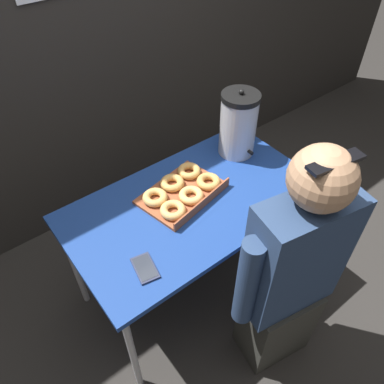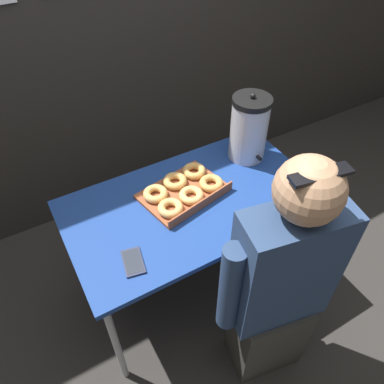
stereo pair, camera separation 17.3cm
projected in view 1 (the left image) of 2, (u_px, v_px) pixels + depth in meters
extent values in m
plane|color=#2D2B28|center=(193.00, 282.00, 2.27)|extent=(12.00, 12.00, 0.00)
cube|color=#282623|center=(78.00, 22.00, 1.95)|extent=(6.00, 0.10, 2.51)
cube|color=navy|center=(193.00, 203.00, 1.79)|extent=(1.21, 0.68, 0.03)
cylinder|color=#ADADB2|center=(133.00, 354.00, 1.62)|extent=(0.03, 0.03, 0.68)
cylinder|color=#ADADB2|center=(302.00, 232.00, 2.12)|extent=(0.03, 0.03, 0.68)
cylinder|color=#ADADB2|center=(74.00, 265.00, 1.96)|extent=(0.03, 0.03, 0.68)
cylinder|color=#ADADB2|center=(232.00, 178.00, 2.45)|extent=(0.03, 0.03, 0.68)
cube|color=brown|center=(182.00, 193.00, 1.80)|extent=(0.44, 0.35, 0.02)
cube|color=brown|center=(203.00, 202.00, 1.72)|extent=(0.39, 0.09, 0.04)
torus|color=#E3AB5E|center=(173.00, 210.00, 1.69)|extent=(0.14, 0.14, 0.04)
torus|color=#E9B164|center=(191.00, 195.00, 1.76)|extent=(0.12, 0.12, 0.04)
torus|color=tan|center=(208.00, 182.00, 1.82)|extent=(0.12, 0.12, 0.04)
torus|color=#DEA559|center=(155.00, 197.00, 1.75)|extent=(0.14, 0.14, 0.04)
torus|color=tan|center=(172.00, 183.00, 1.82)|extent=(0.16, 0.16, 0.04)
torus|color=tan|center=(189.00, 171.00, 1.88)|extent=(0.16, 0.16, 0.04)
cylinder|color=silver|center=(238.00, 127.00, 1.94)|extent=(0.19, 0.19, 0.32)
cylinder|color=black|center=(241.00, 97.00, 1.82)|extent=(0.20, 0.20, 0.03)
sphere|color=black|center=(241.00, 92.00, 1.80)|extent=(0.03, 0.03, 0.03)
cylinder|color=black|center=(249.00, 152.00, 1.96)|extent=(0.02, 0.05, 0.02)
cube|color=#2D334C|center=(145.00, 268.00, 1.50)|extent=(0.10, 0.15, 0.01)
cube|color=#2D333D|center=(145.00, 267.00, 1.50)|extent=(0.09, 0.13, 0.00)
cube|color=#33332D|center=(276.00, 321.00, 1.85)|extent=(0.36, 0.28, 0.47)
cube|color=navy|center=(297.00, 256.00, 1.48)|extent=(0.43, 0.25, 0.60)
sphere|color=tan|center=(322.00, 179.00, 1.19)|extent=(0.23, 0.23, 0.23)
cube|color=black|center=(336.00, 162.00, 1.11)|extent=(0.20, 0.09, 0.01)
cylinder|color=navy|center=(339.00, 240.00, 1.57)|extent=(0.09, 0.09, 0.48)
cylinder|color=navy|center=(247.00, 283.00, 1.42)|extent=(0.09, 0.09, 0.48)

